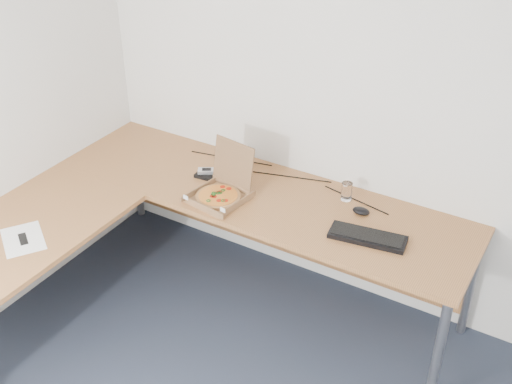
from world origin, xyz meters
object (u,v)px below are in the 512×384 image
Objects in this scene: pizza_box at (220,193)px; wallet at (207,175)px; keyboard at (368,237)px; drinking_glass at (347,191)px; desk at (169,217)px.

pizza_box is 2.68× the size of wallet.
pizza_box reaches higher than keyboard.
drinking_glass is 0.85m from wallet.
drinking_glass is at bearing 38.65° from desk.
pizza_box reaches higher than drinking_glass.
keyboard is at bearing 17.87° from desk.
keyboard is (0.87, 0.07, -0.02)m from pizza_box.
keyboard is (1.03, 0.33, 0.04)m from desk.
desk is 20.31× the size of wallet.
drinking_glass is at bearing 121.79° from keyboard.
wallet reaches higher than desk.
desk is at bearing -112.30° from pizza_box.
desk is 1.08m from keyboard.
drinking_glass reaches higher than desk.
keyboard is at bearing 13.08° from pizza_box.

